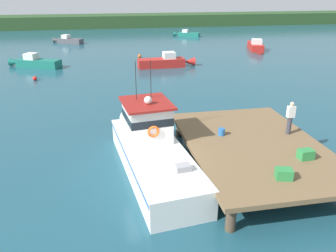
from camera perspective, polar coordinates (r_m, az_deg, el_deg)
name	(u,v)px	position (r m, az deg, el deg)	size (l,w,h in m)	color
ground_plane	(151,176)	(15.28, -2.87, -8.42)	(200.00, 200.00, 0.00)	#1E4C5B
dock	(254,146)	(16.03, 14.32, -3.25)	(6.00, 9.00, 1.20)	#4C3D2D
main_fishing_boat	(151,147)	(15.56, -2.90, -3.61)	(3.49, 9.95, 4.80)	white
crate_stack_mid_dock	(306,154)	(15.16, 22.26, -4.45)	(0.60, 0.44, 0.41)	#2D8442
crate_single_by_cleat	(284,174)	(13.38, 18.99, -7.65)	(0.60, 0.44, 0.41)	#2D8442
bait_bucket	(221,132)	(16.45, 9.03, -0.98)	(0.32, 0.32, 0.34)	#2866B2
deckhand_by_the_boat	(290,117)	(17.18, 19.96, 1.40)	(0.36, 0.22, 1.63)	#383842
moored_boat_outer_mooring	(68,40)	(54.02, -16.52, 13.70)	(4.69, 3.33, 1.24)	#4C4C51
moored_boat_near_channel	(165,62)	(36.06, -0.48, 10.78)	(6.12, 1.72, 1.55)	red
moored_boat_mid_harbor	(35,62)	(38.52, -21.52, 9.95)	(5.67, 3.34, 1.45)	#196B5B
moored_boat_far_right	(256,46)	(47.47, 14.63, 12.91)	(2.78, 6.12, 1.53)	red
moored_boat_off_the_point	(187,34)	(59.49, 3.23, 15.25)	(4.37, 2.97, 1.15)	#196B5B
mooring_buoy_spare_mooring	(140,56)	(41.10, -4.82, 11.70)	(0.42, 0.42, 0.42)	#EA5B19
mooring_buoy_channel_marker	(35,78)	(32.94, -21.58, 7.48)	(0.39, 0.39, 0.39)	red
far_shoreline	(110,21)	(75.33, -9.74, 17.12)	(120.00, 8.00, 2.40)	#284723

